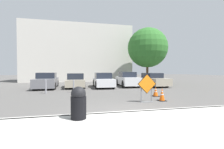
{
  "coord_description": "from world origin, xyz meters",
  "views": [
    {
      "loc": [
        -1.64,
        -5.33,
        1.66
      ],
      "look_at": [
        1.54,
        9.65,
        1.28
      ],
      "focal_mm": 24.0,
      "sensor_mm": 36.0,
      "label": 1
    }
  ],
  "objects": [
    {
      "name": "parked_car_third",
      "position": [
        0.61,
        9.65,
        0.68
      ],
      "size": [
        1.81,
        4.31,
        1.47
      ],
      "rotation": [
        0.0,
        0.0,
        3.14
      ],
      "color": "silver",
      "rests_on": "ground_plane"
    },
    {
      "name": "trash_bin",
      "position": [
        -1.7,
        -0.49,
        0.66
      ],
      "size": [
        0.49,
        0.49,
        1.03
      ],
      "color": "black",
      "rests_on": "sidewalk_strip"
    },
    {
      "name": "traffic_cone_nearest",
      "position": [
        2.77,
        2.15,
        0.35
      ],
      "size": [
        0.4,
        0.4,
        0.71
      ],
      "color": "black",
      "rests_on": "ground_plane"
    },
    {
      "name": "curb_lip",
      "position": [
        0.0,
        0.0,
        0.07
      ],
      "size": [
        22.9,
        0.2,
        0.14
      ],
      "color": "beige",
      "rests_on": "ground_plane"
    },
    {
      "name": "road_closed_sign",
      "position": [
        1.79,
        1.98,
        0.83
      ],
      "size": [
        1.03,
        0.2,
        1.49
      ],
      "color": "black",
      "rests_on": "ground_plane"
    },
    {
      "name": "parked_car_nearest",
      "position": [
        -4.81,
        10.07,
        0.69
      ],
      "size": [
        2.09,
        4.61,
        1.48
      ],
      "rotation": [
        0.0,
        0.0,
        3.2
      ],
      "color": "slate",
      "rests_on": "ground_plane"
    },
    {
      "name": "building_facade_backdrop",
      "position": [
        -1.8,
        19.88,
        4.43
      ],
      "size": [
        16.6,
        5.0,
        8.85
      ],
      "color": "beige",
      "rests_on": "ground_plane"
    },
    {
      "name": "ground_plane",
      "position": [
        0.0,
        10.0,
        0.0
      ],
      "size": [
        96.0,
        96.0,
        0.0
      ],
      "primitive_type": "plane",
      "color": "#565451"
    },
    {
      "name": "parked_car_second",
      "position": [
        -2.1,
        10.15,
        0.65
      ],
      "size": [
        1.82,
        4.21,
        1.41
      ],
      "rotation": [
        0.0,
        0.0,
        3.15
      ],
      "color": "#A39984",
      "rests_on": "ground_plane"
    },
    {
      "name": "parked_car_fourth",
      "position": [
        3.32,
        10.09,
        0.72
      ],
      "size": [
        1.89,
        4.36,
        1.54
      ],
      "rotation": [
        0.0,
        0.0,
        3.11
      ],
      "color": "silver",
      "rests_on": "ground_plane"
    },
    {
      "name": "street_tree_behind_lot",
      "position": [
        7.39,
        13.8,
        4.81
      ],
      "size": [
        5.39,
        5.39,
        7.51
      ],
      "color": "#513823",
      "rests_on": "ground_plane"
    },
    {
      "name": "traffic_cone_second",
      "position": [
        3.16,
        3.58,
        0.29
      ],
      "size": [
        0.45,
        0.45,
        0.6
      ],
      "color": "black",
      "rests_on": "ground_plane"
    },
    {
      "name": "bollard_nearest",
      "position": [
        -2.15,
        6.38,
        0.52
      ],
      "size": [
        0.12,
        0.12,
        0.98
      ],
      "color": "gray",
      "rests_on": "ground_plane"
    },
    {
      "name": "sidewalk_strip",
      "position": [
        0.0,
        -1.51,
        0.07
      ],
      "size": [
        22.9,
        3.02,
        0.14
      ],
      "color": "beige",
      "rests_on": "ground_plane"
    },
    {
      "name": "parked_car_fifth",
      "position": [
        6.03,
        9.64,
        0.67
      ],
      "size": [
        2.0,
        4.51,
        1.42
      ],
      "rotation": [
        0.0,
        0.0,
        3.19
      ],
      "color": "#A39984",
      "rests_on": "ground_plane"
    },
    {
      "name": "bollard_second",
      "position": [
        -4.13,
        6.38,
        0.53
      ],
      "size": [
        0.12,
        0.12,
        1.01
      ],
      "color": "gray",
      "rests_on": "ground_plane"
    }
  ]
}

